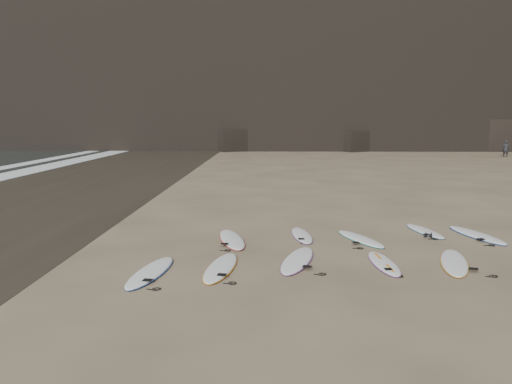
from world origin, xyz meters
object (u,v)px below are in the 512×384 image
surfboard_1 (221,267)px  surfboard_6 (302,235)px  surfboard_8 (425,231)px  surfboard_3 (384,263)px  person_a (506,149)px  surfboard_7 (360,238)px  surfboard_4 (454,262)px  surfboard_9 (477,235)px  surfboard_2 (297,260)px  surfboard_5 (232,239)px  surfboard_0 (150,272)px

surfboard_1 → surfboard_6: size_ratio=1.16×
surfboard_8 → surfboard_3: bearing=-132.1°
person_a → surfboard_7: bearing=90.2°
surfboard_4 → person_a: size_ratio=1.62×
surfboard_3 → surfboard_9: (3.65, 3.18, 0.01)m
surfboard_2 → surfboard_4: size_ratio=1.03×
surfboard_5 → surfboard_2: bearing=-62.6°
surfboard_6 → surfboard_8: size_ratio=0.99×
surfboard_5 → surfboard_6: 2.25m
surfboard_7 → surfboard_5: bearing=160.7°
surfboard_6 → person_a: (21.99, 33.42, 0.77)m
surfboard_0 → surfboard_9: size_ratio=0.98×
surfboard_4 → surfboard_9: 3.58m
surfboard_1 → person_a: bearing=63.9°
surfboard_0 → person_a: size_ratio=1.63×
surfboard_2 → surfboard_4: surfboard_2 is taller
surfboard_4 → surfboard_7: size_ratio=1.08×
surfboard_4 → surfboard_7: surfboard_4 is taller
surfboard_6 → surfboard_3: bearing=-63.7°
surfboard_3 → surfboard_5: bearing=145.9°
surfboard_0 → surfboard_2: surfboard_2 is taller
surfboard_2 → surfboard_5: 2.89m
surfboard_1 → surfboard_6: 4.14m
surfboard_8 → surfboard_1: bearing=-158.1°
surfboard_3 → surfboard_5: size_ratio=0.84×
surfboard_2 → surfboard_9: (5.84, 2.95, 0.00)m
surfboard_0 → surfboard_1: bearing=22.7°
surfboard_4 → surfboard_5: 6.31m
surfboard_1 → surfboard_6: bearing=64.4°
surfboard_7 → surfboard_4: bearing=-74.0°
surfboard_6 → surfboard_7: (1.76, -0.42, 0.00)m
surfboard_0 → surfboard_3: bearing=17.0°
surfboard_1 → surfboard_7: 5.04m
surfboard_7 → surfboard_1: bearing=-164.3°
surfboard_5 → person_a: (24.16, 34.01, 0.76)m
surfboard_1 → surfboard_4: same height
surfboard_7 → surfboard_6: bearing=144.7°
surfboard_3 → surfboard_4: bearing=0.4°
surfboard_2 → surfboard_5: bearing=145.1°
surfboard_1 → surfboard_2: size_ratio=0.97×
surfboard_8 → surfboard_2: bearing=-153.0°
surfboard_3 → surfboard_6: same height
surfboard_1 → surfboard_9: 8.58m
surfboard_3 → surfboard_1: bearing=-176.7°
surfboard_1 → surfboard_6: (2.24, 3.49, -0.01)m
surfboard_4 → surfboard_7: bearing=144.2°
surfboard_7 → person_a: (20.23, 33.84, 0.76)m
surfboard_2 → surfboard_6: (0.31, 2.80, -0.01)m
surfboard_9 → surfboard_0: bearing=-170.7°
surfboard_2 → surfboard_3: (2.18, -0.22, -0.01)m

